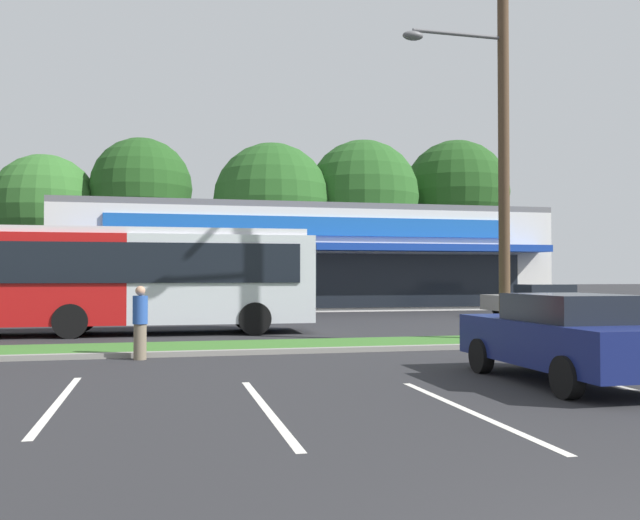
{
  "coord_description": "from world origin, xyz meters",
  "views": [
    {
      "loc": [
        -3.58,
        -3.06,
        1.82
      ],
      "look_at": [
        1.3,
        18.1,
        2.3
      ],
      "focal_mm": 38.9,
      "sensor_mm": 36.0,
      "label": 1
    }
  ],
  "objects_px": {
    "city_bus": "(109,277)",
    "car_2": "(564,337)",
    "utility_pole": "(499,117)",
    "car_0": "(37,302)",
    "car_1": "(541,300)",
    "pedestrian_near_bench": "(140,323)"
  },
  "relations": [
    {
      "from": "city_bus",
      "to": "car_2",
      "type": "distance_m",
      "value": 14.3
    },
    {
      "from": "utility_pole",
      "to": "car_2",
      "type": "xyz_separation_m",
      "value": [
        -2.2,
        -6.47,
        -5.28
      ]
    },
    {
      "from": "car_0",
      "to": "car_1",
      "type": "xyz_separation_m",
      "value": [
        20.67,
        -0.32,
        -0.07
      ]
    },
    {
      "from": "pedestrian_near_bench",
      "to": "car_2",
      "type": "bearing_deg",
      "value": -122.6
    },
    {
      "from": "city_bus",
      "to": "car_1",
      "type": "distance_m",
      "value": 18.47
    },
    {
      "from": "city_bus",
      "to": "pedestrian_near_bench",
      "type": "relative_size",
      "value": 7.92
    },
    {
      "from": "utility_pole",
      "to": "car_2",
      "type": "distance_m",
      "value": 8.63
    },
    {
      "from": "car_0",
      "to": "car_1",
      "type": "relative_size",
      "value": 0.98
    },
    {
      "from": "city_bus",
      "to": "car_0",
      "type": "xyz_separation_m",
      "value": [
        -2.95,
        5.41,
        -0.95
      ]
    },
    {
      "from": "utility_pole",
      "to": "city_bus",
      "type": "xyz_separation_m",
      "value": [
        -10.4,
        5.21,
        -4.29
      ]
    },
    {
      "from": "car_1",
      "to": "pedestrian_near_bench",
      "type": "relative_size",
      "value": 3.02
    },
    {
      "from": "utility_pole",
      "to": "pedestrian_near_bench",
      "type": "relative_size",
      "value": 7.17
    },
    {
      "from": "car_1",
      "to": "utility_pole",
      "type": "bearing_deg",
      "value": 54.62
    },
    {
      "from": "utility_pole",
      "to": "pedestrian_near_bench",
      "type": "distance_m",
      "value": 10.76
    },
    {
      "from": "car_0",
      "to": "pedestrian_near_bench",
      "type": "xyz_separation_m",
      "value": [
        4.08,
        -12.12,
        -0.01
      ]
    },
    {
      "from": "car_1",
      "to": "city_bus",
      "type": "bearing_deg",
      "value": 16.03
    },
    {
      "from": "car_1",
      "to": "car_2",
      "type": "xyz_separation_m",
      "value": [
        -9.52,
        -16.77,
        0.04
      ]
    },
    {
      "from": "car_1",
      "to": "car_2",
      "type": "distance_m",
      "value": 19.29
    },
    {
      "from": "utility_pole",
      "to": "car_1",
      "type": "xyz_separation_m",
      "value": [
        7.32,
        10.31,
        -5.32
      ]
    },
    {
      "from": "utility_pole",
      "to": "car_1",
      "type": "bearing_deg",
      "value": 54.62
    },
    {
      "from": "car_1",
      "to": "car_2",
      "type": "relative_size",
      "value": 1.07
    },
    {
      "from": "utility_pole",
      "to": "city_bus",
      "type": "relative_size",
      "value": 0.91
    }
  ]
}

